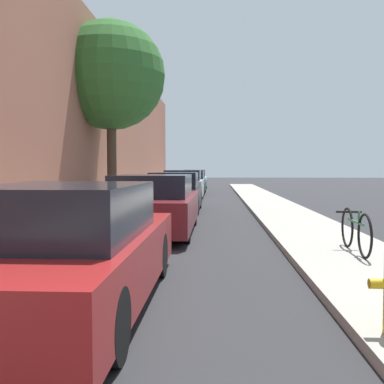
# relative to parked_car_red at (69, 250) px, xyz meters

# --- Properties ---
(ground_plane) EXTENTS (120.00, 120.00, 0.00)m
(ground_plane) POSITION_rel_parked_car_red_xyz_m (0.93, 9.52, -0.65)
(ground_plane) COLOR #28282B
(sidewalk_left) EXTENTS (2.00, 52.00, 0.12)m
(sidewalk_left) POSITION_rel_parked_car_red_xyz_m (-1.97, 9.52, -0.59)
(sidewalk_left) COLOR #9E998E
(sidewalk_left) RESTS_ON ground
(sidewalk_right) EXTENTS (2.00, 52.00, 0.12)m
(sidewalk_right) POSITION_rel_parked_car_red_xyz_m (3.83, 9.52, -0.59)
(sidewalk_right) COLOR #9E998E
(sidewalk_right) RESTS_ON ground
(building_facade_left) EXTENTS (0.70, 52.00, 7.24)m
(building_facade_left) POSITION_rel_parked_car_red_xyz_m (-3.32, 9.52, 2.97)
(building_facade_left) COLOR #9E604C
(building_facade_left) RESTS_ON ground
(parked_car_red) EXTENTS (1.79, 4.59, 1.37)m
(parked_car_red) POSITION_rel_parked_car_red_xyz_m (0.00, 0.00, 0.00)
(parked_car_red) COLOR black
(parked_car_red) RESTS_ON ground
(parked_car_maroon) EXTENTS (1.89, 4.69, 1.38)m
(parked_car_maroon) POSITION_rel_parked_car_red_xyz_m (0.14, 5.74, 0.02)
(parked_car_maroon) COLOR black
(parked_car_maroon) RESTS_ON ground
(parked_car_black) EXTENTS (1.82, 4.02, 1.39)m
(parked_car_black) POSITION_rel_parked_car_red_xyz_m (0.13, 11.10, 0.01)
(parked_car_black) COLOR black
(parked_car_black) RESTS_ON ground
(parked_car_silver) EXTENTS (1.87, 4.00, 1.44)m
(parked_car_silver) POSITION_rel_parked_car_red_xyz_m (0.02, 16.74, 0.05)
(parked_car_silver) COLOR black
(parked_car_silver) RESTS_ON ground
(parked_car_teal) EXTENTS (1.68, 4.39, 1.40)m
(parked_car_teal) POSITION_rel_parked_car_red_xyz_m (0.11, 22.11, 0.03)
(parked_car_teal) COLOR black
(parked_car_teal) RESTS_ON ground
(parked_car_white) EXTENTS (1.71, 3.96, 1.42)m
(parked_car_white) POSITION_rel_parked_car_red_xyz_m (0.04, 27.97, 0.04)
(parked_car_white) COLOR black
(parked_car_white) RESTS_ON ground
(street_tree_far) EXTENTS (3.95, 3.95, 6.77)m
(street_tree_far) POSITION_rel_parked_car_red_xyz_m (-2.23, 11.51, 4.25)
(street_tree_far) COLOR #4C3A2B
(street_tree_far) RESTS_ON sidewalk_left
(bicycle) EXTENTS (0.44, 1.75, 0.72)m
(bicycle) POSITION_rel_parked_car_red_xyz_m (3.95, 2.83, -0.16)
(bicycle) COLOR black
(bicycle) RESTS_ON sidewalk_right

